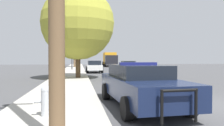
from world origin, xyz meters
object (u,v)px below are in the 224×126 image
(car_background_oncoming, at_px, (128,66))
(tree_sidewalk_near, at_px, (78,23))
(box_truck, at_px, (110,59))
(tree_sidewalk_far, at_px, (74,40))
(police_car, at_px, (140,84))
(traffic_light, at_px, (83,41))
(fire_hydrant, at_px, (46,100))
(car_background_midblock, at_px, (94,66))
(car_background_distant, at_px, (107,62))

(car_background_oncoming, xyz_separation_m, tree_sidewalk_near, (-6.49, -10.44, 3.74))
(car_background_oncoming, height_order, tree_sidewalk_near, tree_sidewalk_near)
(box_truck, distance_m, tree_sidewalk_far, 9.40)
(car_background_oncoming, relative_size, box_truck, 0.59)
(police_car, height_order, traffic_light, traffic_light)
(fire_hydrant, height_order, car_background_midblock, car_background_midblock)
(tree_sidewalk_far, bearing_deg, fire_hydrant, -90.05)
(car_background_distant, xyz_separation_m, tree_sidewalk_far, (-7.58, -12.50, 4.19))
(fire_hydrant, bearing_deg, car_background_distant, 80.75)
(car_background_midblock, distance_m, tree_sidewalk_near, 9.10)
(fire_hydrant, bearing_deg, box_truck, 79.56)
(car_background_distant, relative_size, car_background_midblock, 0.97)
(car_background_midblock, relative_size, tree_sidewalk_near, 0.59)
(car_background_oncoming, bearing_deg, fire_hydrant, 71.65)
(traffic_light, relative_size, car_background_distant, 1.38)
(fire_hydrant, relative_size, box_truck, 0.11)
(fire_hydrant, bearing_deg, traffic_light, 86.72)
(traffic_light, xyz_separation_m, car_background_midblock, (1.19, -5.01, -3.42))
(car_background_distant, bearing_deg, tree_sidewalk_near, -102.80)
(police_car, relative_size, tree_sidewalk_far, 0.76)
(box_truck, bearing_deg, police_car, 86.03)
(car_background_midblock, bearing_deg, box_truck, 77.36)
(traffic_light, distance_m, tree_sidewalk_far, 9.48)
(fire_hydrant, xyz_separation_m, tree_sidewalk_near, (0.78, 11.74, 3.89))
(police_car, xyz_separation_m, tree_sidewalk_near, (-2.17, 10.39, 3.69))
(car_background_distant, height_order, tree_sidewalk_far, tree_sidewalk_far)
(fire_hydrant, relative_size, car_background_midblock, 0.19)
(car_background_oncoming, bearing_deg, police_car, 78.09)
(tree_sidewalk_near, bearing_deg, police_car, -78.21)
(box_truck, relative_size, tree_sidewalk_near, 1.02)
(fire_hydrant, relative_size, car_background_distant, 0.20)
(traffic_light, xyz_separation_m, car_background_oncoming, (5.85, -2.67, -3.45))
(car_background_oncoming, relative_size, tree_sidewalk_far, 0.64)
(fire_hydrant, relative_size, tree_sidewalk_near, 0.11)
(police_car, relative_size, tree_sidewalk_near, 0.72)
(fire_hydrant, bearing_deg, car_background_midblock, 82.48)
(police_car, height_order, car_background_oncoming, police_car)
(box_truck, bearing_deg, traffic_light, 70.45)
(fire_hydrant, bearing_deg, tree_sidewalk_near, 86.18)
(police_car, distance_m, traffic_light, 23.80)
(traffic_light, bearing_deg, car_background_midblock, -76.58)
(fire_hydrant, distance_m, car_background_distant, 47.31)
(police_car, height_order, tree_sidewalk_far, tree_sidewalk_far)
(box_truck, bearing_deg, car_background_midblock, 79.08)
(fire_hydrant, bearing_deg, police_car, 24.42)
(car_background_midblock, height_order, tree_sidewalk_far, tree_sidewalk_far)
(traffic_light, relative_size, car_background_midblock, 1.34)
(traffic_light, bearing_deg, tree_sidewalk_near, -92.79)
(traffic_light, relative_size, tree_sidewalk_near, 0.79)
(traffic_light, bearing_deg, tree_sidewalk_far, 98.49)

